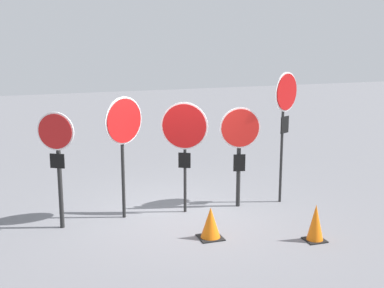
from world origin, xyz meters
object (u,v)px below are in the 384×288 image
Objects in this scene: stop_sign_2 at (184,132)px; stop_sign_4 at (285,104)px; stop_sign_3 at (240,139)px; traffic_cone_0 at (315,223)px; stop_sign_1 at (124,129)px; stop_sign_0 at (57,149)px; traffic_cone_1 at (211,223)px.

stop_sign_4 is (2.08, -0.03, 0.44)m from stop_sign_2.
traffic_cone_0 is at bearing -63.94° from stop_sign_3.
stop_sign_1 is 1.14× the size of stop_sign_3.
stop_sign_2 reaches higher than stop_sign_3.
traffic_cone_0 is at bearing -67.40° from stop_sign_1.
stop_sign_1 reaches higher than stop_sign_3.
stop_sign_0 is 3.31× the size of traffic_cone_0.
stop_sign_0 is at bearing -167.75° from stop_sign_3.
stop_sign_1 is 4.18× the size of traffic_cone_1.
traffic_cone_0 reaches higher than traffic_cone_1.
stop_sign_0 is 2.94m from traffic_cone_1.
stop_sign_3 is at bearing 148.45° from stop_sign_4.
traffic_cone_0 is at bearing 3.58° from stop_sign_0.
stop_sign_2 is at bearing 91.14° from traffic_cone_1.
stop_sign_3 reaches higher than traffic_cone_0.
traffic_cone_1 is (0.03, -1.35, -1.31)m from stop_sign_2.
traffic_cone_1 is at bearing -177.86° from stop_sign_4.
stop_sign_4 reaches higher than stop_sign_2.
traffic_cone_0 is at bearing -22.02° from traffic_cone_1.
traffic_cone_1 is at bearing 1.16° from stop_sign_0.
stop_sign_3 is at bearing -32.96° from stop_sign_1.
stop_sign_0 is 3.84× the size of traffic_cone_1.
stop_sign_2 is 2.13m from stop_sign_4.
traffic_cone_1 is at bearing -81.49° from stop_sign_1.
stop_sign_2 is 3.92× the size of traffic_cone_1.
stop_sign_0 reaches higher than traffic_cone_1.
stop_sign_3 is 3.66× the size of traffic_cone_1.
stop_sign_2 is (1.14, -0.08, -0.12)m from stop_sign_1.
stop_sign_0 is 1.24m from stop_sign_1.
stop_sign_2 is at bearing 31.44° from stop_sign_0.
stop_sign_1 is 3.23m from stop_sign_4.
stop_sign_2 is 1.14m from stop_sign_3.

